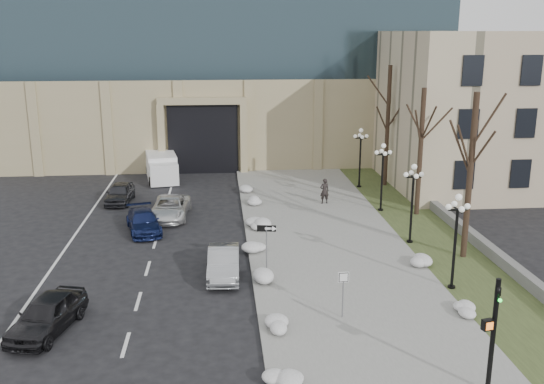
{
  "coord_description": "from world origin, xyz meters",
  "views": [
    {
      "loc": [
        -2.64,
        -19.97,
        11.98
      ],
      "look_at": [
        0.18,
        11.81,
        3.5
      ],
      "focal_mm": 40.0,
      "sensor_mm": 36.0,
      "label": 1
    }
  ],
  "objects": [
    {
      "name": "lamppost_d",
      "position": [
        8.3,
        25.5,
        3.07
      ],
      "size": [
        1.18,
        1.18,
        4.76
      ],
      "color": "black",
      "rests_on": "ground"
    },
    {
      "name": "snow_clump_h",
      "position": [
        7.87,
        3.36,
        0.3
      ],
      "size": [
        1.1,
        1.6,
        0.36
      ],
      "primitive_type": "ellipsoid",
      "color": "white",
      "rests_on": "sidewalk"
    },
    {
      "name": "car_b",
      "position": [
        -2.55,
        8.63,
        0.73
      ],
      "size": [
        1.68,
        4.49,
        1.46
      ],
      "primitive_type": "imported",
      "rotation": [
        0.0,
        0.0,
        -0.03
      ],
      "color": "#989B9F",
      "rests_on": "ground"
    },
    {
      "name": "sidewalk",
      "position": [
        3.5,
        14.0,
        0.06
      ],
      "size": [
        9.0,
        40.0,
        0.12
      ],
      "primitive_type": "cube",
      "color": "gray",
      "rests_on": "ground"
    },
    {
      "name": "grass_strip",
      "position": [
        10.0,
        14.0,
        0.05
      ],
      "size": [
        4.0,
        40.0,
        0.1
      ],
      "primitive_type": "cube",
      "color": "#364321",
      "rests_on": "ground"
    },
    {
      "name": "snow_clump_g",
      "position": [
        -0.4,
        24.77,
        0.3
      ],
      "size": [
        1.1,
        1.6,
        0.36
      ],
      "primitive_type": "ellipsoid",
      "color": "white",
      "rests_on": "sidewalk"
    },
    {
      "name": "lamppost_b",
      "position": [
        8.3,
        12.5,
        3.07
      ],
      "size": [
        1.18,
        1.18,
        4.76
      ],
      "color": "black",
      "rests_on": "ground"
    },
    {
      "name": "tree_mid",
      "position": [
        10.5,
        18.0,
        5.5
      ],
      "size": [
        3.2,
        3.2,
        8.5
      ],
      "color": "black",
      "rests_on": "ground"
    },
    {
      "name": "keep_sign",
      "position": [
        2.46,
        3.39,
        1.61
      ],
      "size": [
        0.47,
        0.07,
        2.19
      ],
      "rotation": [
        0.0,
        0.0,
        0.04
      ],
      "color": "slate",
      "rests_on": "ground"
    },
    {
      "name": "car_c",
      "position": [
        -7.39,
        16.12,
        0.65
      ],
      "size": [
        2.83,
        4.79,
        1.3
      ],
      "primitive_type": "imported",
      "rotation": [
        0.0,
        0.0,
        0.24
      ],
      "color": "#16214F",
      "rests_on": "ground"
    },
    {
      "name": "lamppost_a",
      "position": [
        8.3,
        6.0,
        3.07
      ],
      "size": [
        1.18,
        1.18,
        4.76
      ],
      "color": "black",
      "rests_on": "ground"
    },
    {
      "name": "snow_clump_e",
      "position": [
        -0.35,
        15.94,
        0.3
      ],
      "size": [
        1.1,
        1.6,
        0.36
      ],
      "primitive_type": "ellipsoid",
      "color": "white",
      "rests_on": "sidewalk"
    },
    {
      "name": "lamppost_c",
      "position": [
        8.3,
        19.0,
        3.07
      ],
      "size": [
        1.18,
        1.18,
        4.76
      ],
      "color": "black",
      "rests_on": "ground"
    },
    {
      "name": "snow_clump_i",
      "position": [
        7.72,
        8.49,
        0.3
      ],
      "size": [
        1.1,
        1.6,
        0.36
      ],
      "primitive_type": "ellipsoid",
      "color": "white",
      "rests_on": "sidewalk"
    },
    {
      "name": "snow_clump_d",
      "position": [
        -0.76,
        11.58,
        0.3
      ],
      "size": [
        1.1,
        1.6,
        0.36
      ],
      "primitive_type": "ellipsoid",
      "color": "white",
      "rests_on": "sidewalk"
    },
    {
      "name": "stone_wall",
      "position": [
        12.0,
        16.0,
        0.35
      ],
      "size": [
        0.5,
        30.0,
        0.7
      ],
      "primitive_type": "cube",
      "color": "slate",
      "rests_on": "ground"
    },
    {
      "name": "one_way_sign",
      "position": [
        -0.22,
        8.49,
        2.2
      ],
      "size": [
        1.0,
        0.32,
        2.67
      ],
      "rotation": [
        0.0,
        0.0,
        -0.15
      ],
      "color": "slate",
      "rests_on": "ground"
    },
    {
      "name": "classical_building",
      "position": [
        22.0,
        27.98,
        6.0
      ],
      "size": [
        22.0,
        18.12,
        12.0
      ],
      "color": "#C3B692",
      "rests_on": "ground"
    },
    {
      "name": "snow_clump_a",
      "position": [
        -0.51,
        -1.71,
        0.3
      ],
      "size": [
        1.1,
        1.6,
        0.36
      ],
      "primitive_type": "ellipsoid",
      "color": "white",
      "rests_on": "sidewalk"
    },
    {
      "name": "tree_near",
      "position": [
        10.5,
        10.0,
        5.83
      ],
      "size": [
        3.2,
        3.2,
        9.0
      ],
      "color": "black",
      "rests_on": "ground"
    },
    {
      "name": "car_d",
      "position": [
        -5.97,
        18.9,
        0.7
      ],
      "size": [
        2.67,
        5.17,
        1.4
      ],
      "primitive_type": "imported",
      "rotation": [
        0.0,
        0.0,
        -0.07
      ],
      "color": "silver",
      "rests_on": "ground"
    },
    {
      "name": "ground",
      "position": [
        0.0,
        0.0,
        0.0
      ],
      "size": [
        160.0,
        160.0,
        0.0
      ],
      "primitive_type": "plane",
      "color": "black",
      "rests_on": "ground"
    },
    {
      "name": "car_a",
      "position": [
        -9.83,
        3.43,
        0.76
      ],
      "size": [
        2.88,
        4.78,
        1.52
      ],
      "primitive_type": "imported",
      "rotation": [
        0.0,
        0.0,
        -0.26
      ],
      "color": "black",
      "rests_on": "ground"
    },
    {
      "name": "traffic_signal",
      "position": [
        6.25,
        -2.51,
        2.11
      ],
      "size": [
        0.73,
        0.96,
        4.24
      ],
      "rotation": [
        0.0,
        0.0,
        0.23
      ],
      "color": "black",
      "rests_on": "ground"
    },
    {
      "name": "snow_clump_f",
      "position": [
        -0.54,
        20.87,
        0.3
      ],
      "size": [
        1.1,
        1.6,
        0.36
      ],
      "primitive_type": "ellipsoid",
      "color": "white",
      "rests_on": "sidewalk"
    },
    {
      "name": "pedestrian",
      "position": [
        4.74,
        21.03,
        1.03
      ],
      "size": [
        0.72,
        0.53,
        1.82
      ],
      "primitive_type": "imported",
      "rotation": [
        0.0,
        0.0,
        3.29
      ],
      "color": "black",
      "rests_on": "sidewalk"
    },
    {
      "name": "tree_far",
      "position": [
        10.5,
        26.0,
        6.15
      ],
      "size": [
        3.2,
        3.2,
        9.5
      ],
      "color": "black",
      "rests_on": "ground"
    },
    {
      "name": "car_e",
      "position": [
        -9.84,
        22.94,
        0.71
      ],
      "size": [
        1.89,
        4.25,
        1.42
      ],
      "primitive_type": "imported",
      "rotation": [
        0.0,
        0.0,
        -0.05
      ],
      "color": "#2C2D31",
      "rests_on": "ground"
    },
    {
      "name": "snow_clump_c",
      "position": [
        -0.75,
        7.2,
        0.3
      ],
      "size": [
        1.1,
        1.6,
        0.36
      ],
      "primitive_type": "ellipsoid",
      "color": "white",
      "rests_on": "sidewalk"
    },
    {
      "name": "box_truck",
      "position": [
        -7.49,
        30.24,
        1.02
      ],
      "size": [
        3.32,
        6.94,
        2.11
      ],
      "rotation": [
        0.0,
        0.0,
        0.16
      ],
      "color": "white",
      "rests_on": "ground"
    },
    {
      "name": "curb",
      "position": [
        -1.0,
        14.0,
        0.07
      ],
      "size": [
        0.3,
        40.0,
        0.14
      ],
      "primitive_type": "cube",
      "color": "gray",
      "rests_on": "ground"
    },
    {
      "name": "snow_clump_b",
      "position": [
        -0.45,
        2.3,
        0.3
      ],
      "size": [
        1.1,
        1.6,
        0.36
      ],
      "primitive_type": "ellipsoid",
      "color": "white",
      "rests_on": "sidewalk"
    }
  ]
}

